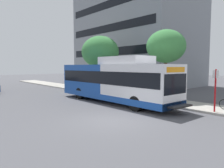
% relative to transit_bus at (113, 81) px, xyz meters
% --- Properties ---
extents(ground_plane, '(120.00, 120.00, 0.00)m').
position_rel_transit_bus_xyz_m(ground_plane, '(-3.87, 3.58, -1.70)').
color(ground_plane, '#4C4C51').
extents(sidewalk_curb, '(3.00, 56.00, 0.14)m').
position_rel_transit_bus_xyz_m(sidewalk_curb, '(3.13, 1.58, -1.63)').
color(sidewalk_curb, '#A8A399').
rests_on(sidewalk_curb, ground).
extents(transit_bus, '(2.58, 12.25, 3.65)m').
position_rel_transit_bus_xyz_m(transit_bus, '(0.00, 0.00, 0.00)').
color(transit_bus, white).
rests_on(transit_bus, ground).
extents(bus_stop_sign_pole, '(0.10, 0.36, 2.60)m').
position_rel_transit_bus_xyz_m(bus_stop_sign_pole, '(1.94, -7.22, -0.05)').
color(bus_stop_sign_pole, red).
rests_on(bus_stop_sign_pole, sidewalk_curb).
extents(street_tree_near_stop, '(3.34, 3.34, 5.91)m').
position_rel_transit_bus_xyz_m(street_tree_near_stop, '(4.30, -1.92, 2.90)').
color(street_tree_near_stop, '#4C3823').
rests_on(street_tree_near_stop, sidewalk_curb).
extents(street_tree_mid_block, '(4.37, 4.37, 6.31)m').
position_rel_transit_bus_xyz_m(street_tree_mid_block, '(4.08, 7.08, 2.88)').
color(street_tree_mid_block, '#4C3823').
rests_on(street_tree_mid_block, sidewalk_curb).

